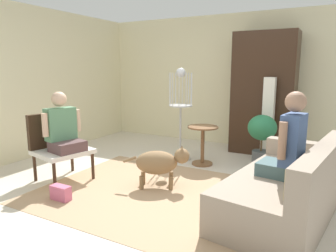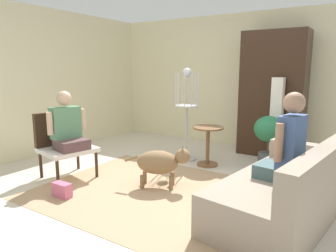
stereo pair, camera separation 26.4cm
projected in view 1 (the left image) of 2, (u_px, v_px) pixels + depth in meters
The scene contains 15 objects.
ground_plane at pixel (178, 191), 4.01m from camera, with size 7.15×7.15×0.00m, color beige.
back_wall at pixel (242, 81), 6.22m from camera, with size 6.56×0.12×2.62m, color beige.
left_wall at pixel (32, 83), 5.46m from camera, with size 0.12×6.15×2.62m, color beige.
area_rug at pixel (166, 195), 3.85m from camera, with size 3.20×2.29×0.01m, color tan.
couch at pixel (289, 189), 3.29m from camera, with size 1.19×1.98×0.82m.
armchair at pixel (58, 142), 4.40m from camera, with size 0.78×0.81×0.93m.
person_on_couch at pixel (288, 142), 3.19m from camera, with size 0.46×0.50×0.90m.
person_on_armchair at pixel (63, 128), 4.25m from camera, with size 0.50×0.55×0.81m.
round_end_table at pixel (203, 141), 5.04m from camera, with size 0.50×0.50×0.64m.
dog at pixel (160, 162), 4.08m from camera, with size 0.80×0.52×0.56m.
bird_cage_stand at pixel (181, 113), 5.27m from camera, with size 0.40×0.40×1.57m.
potted_plant at pixel (262, 134), 4.90m from camera, with size 0.45×0.45×0.84m.
column_lamp at pixel (268, 120), 5.26m from camera, with size 0.20×0.20×1.41m.
armoire_cabinet at pixel (264, 94), 5.66m from camera, with size 1.09×0.56×2.20m, color #382316.
handbag at pixel (61, 193), 3.71m from camera, with size 0.25×0.11×0.18m, color #D8668C.
Camera 1 is at (1.70, -3.39, 1.56)m, focal length 33.18 mm.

